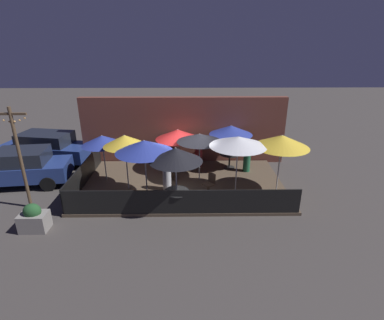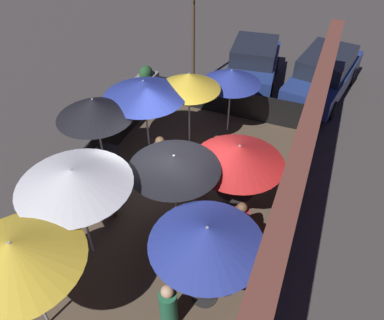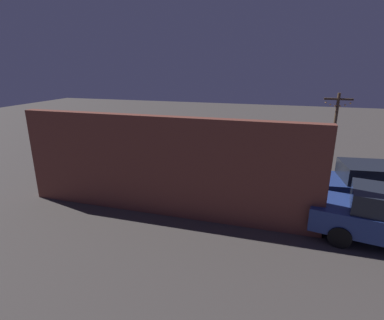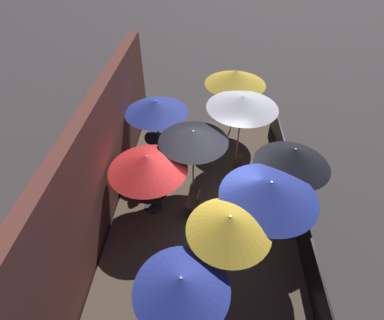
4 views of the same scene
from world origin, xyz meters
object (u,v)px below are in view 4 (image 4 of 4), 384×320
(patron_0, at_px, (174,128))
(dining_table_0, at_px, (281,199))
(patio_chair_1, at_px, (195,203))
(patio_umbrella_6, at_px, (236,78))
(dining_table_2, at_px, (151,194))
(patio_umbrella_1, at_px, (156,107))
(patio_umbrella_3, at_px, (243,102))
(patio_umbrella_0, at_px, (293,157))
(patio_umbrella_5, at_px, (193,136))
(patio_umbrella_2, at_px, (147,163))
(patio_umbrella_7, at_px, (181,284))
(patio_umbrella_4, at_px, (230,223))
(patio_chair_0, at_px, (240,168))
(patron_1, at_px, (144,169))
(patio_umbrella_8, at_px, (270,189))
(dining_table_1, at_px, (159,140))
(patron_2, at_px, (228,208))

(patron_0, bearing_deg, dining_table_0, 40.64)
(patron_0, bearing_deg, patio_chair_1, 9.89)
(patio_umbrella_6, distance_m, dining_table_2, 5.10)
(patio_umbrella_1, distance_m, patio_umbrella_3, 2.75)
(patio_umbrella_0, xyz_separation_m, patio_umbrella_5, (0.94, 2.54, -0.18))
(patio_umbrella_2, height_order, patron_0, patio_umbrella_2)
(patio_umbrella_0, height_order, patio_umbrella_7, patio_umbrella_0)
(patio_umbrella_7, xyz_separation_m, dining_table_0, (3.28, -2.50, -1.33))
(patio_umbrella_4, height_order, patio_umbrella_5, patio_umbrella_4)
(patio_umbrella_5, height_order, patio_umbrella_7, patio_umbrella_5)
(patron_0, bearing_deg, dining_table_2, -10.46)
(patio_umbrella_1, xyz_separation_m, dining_table_0, (-2.48, -3.84, -1.38))
(patio_umbrella_6, xyz_separation_m, patio_umbrella_7, (-7.39, 1.26, -0.34))
(dining_table_0, xyz_separation_m, patio_chair_1, (-0.26, 2.43, -0.04))
(patio_umbrella_0, height_order, patio_umbrella_5, patio_umbrella_0)
(patio_umbrella_3, relative_size, patron_0, 1.98)
(patron_0, bearing_deg, patio_umbrella_0, 40.64)
(patio_umbrella_4, distance_m, patio_chair_0, 3.85)
(patio_umbrella_3, bearing_deg, patio_umbrella_6, 4.36)
(patio_umbrella_4, height_order, patio_umbrella_7, patio_umbrella_4)
(patio_chair_0, xyz_separation_m, patron_1, (-0.35, 3.02, 0.09))
(patio_umbrella_2, distance_m, patron_1, 1.61)
(patio_umbrella_7, xyz_separation_m, patron_0, (6.53, 0.91, -1.32))
(dining_table_2, height_order, patio_chair_1, patio_chair_1)
(patio_umbrella_8, bearing_deg, dining_table_1, 40.02)
(patio_umbrella_1, distance_m, patio_umbrella_4, 5.10)
(patio_chair_1, bearing_deg, patio_umbrella_2, 0.00)
(patio_umbrella_4, xyz_separation_m, patio_umbrella_5, (3.06, 0.90, -0.18))
(patio_umbrella_3, distance_m, dining_table_1, 3.20)
(patron_0, bearing_deg, patio_chair_0, 44.53)
(dining_table_2, bearing_deg, patio_umbrella_5, -49.18)
(patio_umbrella_1, bearing_deg, dining_table_0, -122.86)
(patio_umbrella_4, relative_size, patio_umbrella_5, 1.11)
(patio_umbrella_8, distance_m, dining_table_0, 2.17)
(patio_umbrella_7, height_order, dining_table_2, patio_umbrella_7)
(patio_umbrella_6, distance_m, dining_table_1, 3.47)
(patio_umbrella_7, distance_m, dining_table_1, 6.05)
(patio_umbrella_3, relative_size, patron_2, 1.81)
(dining_table_0, relative_size, dining_table_1, 0.97)
(patio_umbrella_3, height_order, patio_umbrella_8, patio_umbrella_3)
(patio_umbrella_5, relative_size, patron_2, 1.58)
(dining_table_2, distance_m, patio_chair_0, 2.94)
(patio_umbrella_4, xyz_separation_m, patron_2, (1.66, -0.14, -1.53))
(patron_0, relative_size, patron_2, 0.91)
(patio_chair_0, bearing_deg, patio_umbrella_3, 142.63)
(patron_1, distance_m, patron_2, 2.95)
(patio_umbrella_8, bearing_deg, dining_table_0, -31.66)
(patio_umbrella_0, height_order, patio_umbrella_2, patio_umbrella_0)
(patron_0, relative_size, patron_1, 0.94)
(dining_table_1, bearing_deg, dining_table_2, -176.53)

